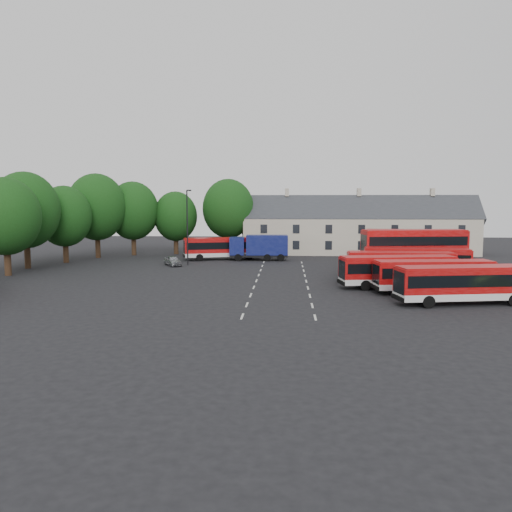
% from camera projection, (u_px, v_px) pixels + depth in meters
% --- Properties ---
extents(ground, '(140.00, 140.00, 0.00)m').
position_uv_depth(ground, '(255.00, 284.00, 48.20)').
color(ground, black).
rests_on(ground, ground).
extents(lane_markings, '(5.15, 33.80, 0.01)m').
position_uv_depth(lane_markings, '(281.00, 281.00, 50.03)').
color(lane_markings, beige).
rests_on(lane_markings, ground).
extents(treeline, '(29.92, 32.59, 12.01)m').
position_uv_depth(treeline, '(113.00, 211.00, 68.01)').
color(treeline, black).
rests_on(treeline, ground).
extents(terrace_houses, '(35.70, 7.13, 10.06)m').
position_uv_depth(terrace_houses, '(358.00, 229.00, 76.71)').
color(terrace_houses, beige).
rests_on(terrace_houses, ground).
extents(bus_row_a, '(10.78, 4.15, 2.98)m').
position_uv_depth(bus_row_a, '(465.00, 281.00, 38.23)').
color(bus_row_a, silver).
rests_on(bus_row_a, ground).
extents(bus_row_b, '(10.34, 3.52, 2.86)m').
position_uv_depth(bus_row_b, '(433.00, 274.00, 42.98)').
color(bus_row_b, silver).
rests_on(bus_row_b, ground).
extents(bus_row_c, '(10.71, 4.08, 2.96)m').
position_uv_depth(bus_row_c, '(397.00, 269.00, 45.69)').
color(bus_row_c, silver).
rests_on(bus_row_c, ground).
extents(bus_row_d, '(10.45, 2.65, 2.94)m').
position_uv_depth(bus_row_d, '(400.00, 264.00, 49.82)').
color(bus_row_d, silver).
rests_on(bus_row_d, ground).
extents(bus_row_e, '(11.03, 3.81, 3.05)m').
position_uv_depth(bus_row_e, '(416.00, 259.00, 52.85)').
color(bus_row_e, silver).
rests_on(bus_row_e, ground).
extents(bus_dd_south, '(11.94, 4.24, 4.79)m').
position_uv_depth(bus_dd_south, '(414.00, 248.00, 56.66)').
color(bus_dd_south, silver).
rests_on(bus_dd_south, ground).
extents(bus_dd_north, '(11.58, 3.93, 4.66)m').
position_uv_depth(bus_dd_north, '(414.00, 246.00, 59.47)').
color(bus_dd_north, silver).
rests_on(bus_dd_north, ground).
extents(bus_north, '(11.04, 5.51, 3.05)m').
position_uv_depth(bus_north, '(223.00, 246.00, 69.00)').
color(bus_north, silver).
rests_on(bus_north, ground).
extents(box_truck, '(7.98, 2.77, 3.45)m').
position_uv_depth(box_truck, '(260.00, 246.00, 68.11)').
color(box_truck, black).
rests_on(box_truck, ground).
extents(silver_car, '(3.11, 3.87, 1.24)m').
position_uv_depth(silver_car, '(173.00, 261.00, 62.33)').
color(silver_car, '#9EA1A6').
rests_on(silver_car, ground).
extents(lamppost, '(0.65, 0.24, 9.46)m').
position_uv_depth(lamppost, '(187.00, 225.00, 62.44)').
color(lamppost, black).
rests_on(lamppost, ground).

